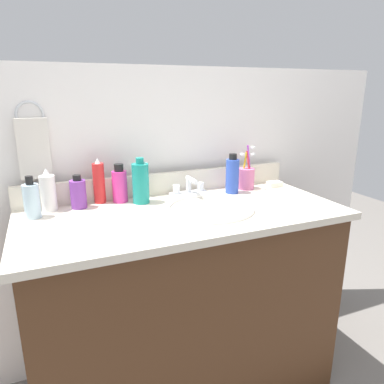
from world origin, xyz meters
The scene contains 18 objects.
ground_plane centered at (0.00, 0.00, 0.00)m, with size 6.00×6.00×0.00m, color #66605B.
vanity_cabinet centered at (0.00, 0.00, 0.38)m, with size 1.12×0.48×0.75m, color #4C2D19.
countertop centered at (0.00, 0.00, 0.76)m, with size 1.17×0.52×0.03m, color beige.
backsplash centered at (0.00, 0.25, 0.82)m, with size 1.17×0.02×0.09m, color beige.
back_wall centered at (0.00, 0.31, 0.65)m, with size 2.27×0.04×1.30m, color white.
towel_ring centered at (-0.48, 0.29, 1.12)m, with size 0.10×0.10×0.01m, color silver.
hand_towel centered at (-0.48, 0.27, 1.00)m, with size 0.11×0.04×0.22m, color silver.
sink_basin centered at (0.09, -0.01, 0.75)m, with size 0.34×0.34×0.11m.
faucet centered at (0.09, 0.19, 0.81)m, with size 0.16×0.10×0.08m.
bottle_cream_purple centered at (-0.35, 0.19, 0.83)m, with size 0.06×0.06×0.13m.
bottle_shampoo_blue centered at (0.28, 0.15, 0.85)m, with size 0.06×0.06×0.17m.
bottle_gel_clear centered at (-0.51, 0.14, 0.84)m, with size 0.05×0.05×0.15m.
bottle_spray_red centered at (-0.27, 0.23, 0.86)m, with size 0.04×0.04×0.18m.
bottle_mouthwash_teal centered at (-0.12, 0.16, 0.86)m, with size 0.06×0.06×0.18m.
bottle_soap_pink centered at (-0.19, 0.21, 0.85)m, with size 0.06×0.06×0.15m.
bottle_lotion_white centered at (-0.45, 0.20, 0.85)m, with size 0.05×0.05×0.16m.
cup_pink centered at (0.37, 0.18, 0.83)m, with size 0.07×0.07×0.20m.
soap_bar centered at (0.51, 0.16, 0.79)m, with size 0.06×0.04×0.02m, color white.
Camera 1 is at (-0.45, -1.14, 1.20)m, focal length 33.28 mm.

